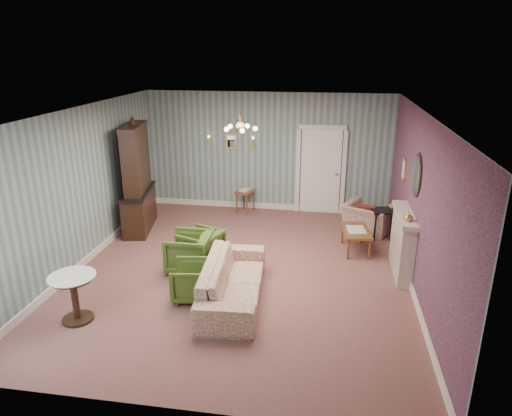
% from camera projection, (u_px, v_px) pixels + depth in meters
% --- Properties ---
extents(floor, '(7.00, 7.00, 0.00)m').
position_uv_depth(floor, '(242.00, 271.00, 8.53)').
color(floor, brown).
rests_on(floor, ground).
extents(ceiling, '(7.00, 7.00, 0.00)m').
position_uv_depth(ceiling, '(240.00, 112.00, 7.57)').
color(ceiling, white).
rests_on(ceiling, ground).
extents(wall_back, '(6.00, 0.00, 6.00)m').
position_uv_depth(wall_back, '(268.00, 153.00, 11.31)').
color(wall_back, slate).
rests_on(wall_back, ground).
extents(wall_front, '(6.00, 0.00, 6.00)m').
position_uv_depth(wall_front, '(178.00, 298.00, 4.79)').
color(wall_front, slate).
rests_on(wall_front, ground).
extents(wall_left, '(0.00, 7.00, 7.00)m').
position_uv_depth(wall_left, '(81.00, 188.00, 8.50)').
color(wall_left, slate).
rests_on(wall_left, ground).
extents(wall_right, '(0.00, 7.00, 7.00)m').
position_uv_depth(wall_right, '(420.00, 205.00, 7.61)').
color(wall_right, slate).
rests_on(wall_right, ground).
extents(wall_right_floral, '(0.00, 7.00, 7.00)m').
position_uv_depth(wall_right_floral, '(419.00, 205.00, 7.61)').
color(wall_right_floral, '#A1505B').
rests_on(wall_right_floral, ground).
extents(door, '(1.12, 0.12, 2.16)m').
position_uv_depth(door, '(321.00, 170.00, 11.20)').
color(door, white).
rests_on(door, floor).
extents(olive_chair_a, '(0.71, 0.74, 0.68)m').
position_uv_depth(olive_chair_a, '(193.00, 279.00, 7.52)').
color(olive_chair_a, '#405C20').
rests_on(olive_chair_a, floor).
extents(olive_chair_b, '(0.72, 0.77, 0.79)m').
position_uv_depth(olive_chair_b, '(189.00, 250.00, 8.45)').
color(olive_chair_b, '#405C20').
rests_on(olive_chair_b, floor).
extents(olive_chair_c, '(0.85, 0.88, 0.71)m').
position_uv_depth(olive_chair_c, '(201.00, 245.00, 8.75)').
color(olive_chair_c, '#405C20').
rests_on(olive_chair_c, floor).
extents(sofa_chintz, '(0.84, 2.33, 0.90)m').
position_uv_depth(sofa_chintz, '(233.00, 274.00, 7.45)').
color(sofa_chintz, brown).
rests_on(sofa_chintz, floor).
extents(wingback_chair, '(1.16, 1.01, 0.86)m').
position_uv_depth(wingback_chair, '(368.00, 213.00, 10.20)').
color(wingback_chair, brown).
rests_on(wingback_chair, floor).
extents(dresser, '(0.79, 1.57, 2.50)m').
position_uv_depth(dresser, '(136.00, 175.00, 10.09)').
color(dresser, black).
rests_on(dresser, floor).
extents(fireplace, '(0.30, 1.40, 1.16)m').
position_uv_depth(fireplace, '(402.00, 243.00, 8.29)').
color(fireplace, beige).
rests_on(fireplace, floor).
extents(mantel_vase, '(0.15, 0.15, 0.15)m').
position_uv_depth(mantel_vase, '(409.00, 217.00, 7.70)').
color(mantel_vase, gold).
rests_on(mantel_vase, fireplace).
extents(oval_mirror, '(0.04, 0.76, 0.84)m').
position_uv_depth(oval_mirror, '(416.00, 175.00, 7.85)').
color(oval_mirror, white).
rests_on(oval_mirror, wall_right).
extents(framed_print, '(0.04, 0.34, 0.42)m').
position_uv_depth(framed_print, '(404.00, 169.00, 9.19)').
color(framed_print, gold).
rests_on(framed_print, wall_right).
extents(coffee_table, '(0.62, 0.97, 0.47)m').
position_uv_depth(coffee_table, '(355.00, 240.00, 9.28)').
color(coffee_table, brown).
rests_on(coffee_table, floor).
extents(side_table_black, '(0.51, 0.51, 0.64)m').
position_uv_depth(side_table_black, '(381.00, 224.00, 9.89)').
color(side_table_black, black).
rests_on(side_table_black, floor).
extents(pedestal_table, '(0.82, 0.82, 0.75)m').
position_uv_depth(pedestal_table, '(75.00, 298.00, 6.88)').
color(pedestal_table, black).
rests_on(pedestal_table, floor).
extents(nesting_table, '(0.49, 0.56, 0.61)m').
position_uv_depth(nesting_table, '(245.00, 200.00, 11.44)').
color(nesting_table, brown).
rests_on(nesting_table, floor).
extents(gilt_mirror_back, '(0.28, 0.06, 0.36)m').
position_uv_depth(gilt_mirror_back, '(231.00, 142.00, 11.32)').
color(gilt_mirror_back, gold).
rests_on(gilt_mirror_back, wall_back).
extents(sconce_left, '(0.16, 0.12, 0.30)m').
position_uv_depth(sconce_left, '(209.00, 141.00, 11.39)').
color(sconce_left, gold).
rests_on(sconce_left, wall_back).
extents(sconce_right, '(0.16, 0.12, 0.30)m').
position_uv_depth(sconce_right, '(253.00, 143.00, 11.22)').
color(sconce_right, gold).
rests_on(sconce_right, wall_back).
extents(chandelier, '(0.56, 0.56, 0.36)m').
position_uv_depth(chandelier, '(240.00, 128.00, 7.66)').
color(chandelier, gold).
rests_on(chandelier, ceiling).
extents(burgundy_cushion, '(0.41, 0.28, 0.39)m').
position_uv_depth(burgundy_cushion, '(367.00, 213.00, 10.05)').
color(burgundy_cushion, '#5C2017').
rests_on(burgundy_cushion, wingback_chair).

